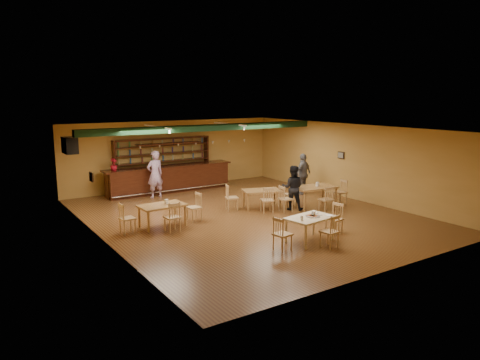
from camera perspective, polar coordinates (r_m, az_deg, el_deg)
floor at (r=15.74m, az=0.91°, el=-4.49°), size 12.00×12.00×0.00m
ceiling_beam at (r=17.63m, az=-4.20°, el=6.58°), size 10.00×0.30×0.25m
track_rail_left at (r=17.38m, az=-10.40°, el=6.61°), size 0.05×2.50×0.05m
track_rail_right at (r=18.85m, az=-1.34°, el=7.08°), size 0.05×2.50×0.05m
ac_unit at (r=17.28m, az=-20.60°, el=4.12°), size 0.34×0.70×0.48m
picture_left at (r=14.25m, az=-18.24°, el=0.37°), size 0.04×0.34×0.28m
picture_right at (r=18.95m, az=12.63°, el=3.07°), size 0.04×0.34×0.28m
bar_counter at (r=19.76m, az=-8.88°, el=0.17°), size 5.71×0.85×1.13m
back_bar_hutch at (r=20.23m, az=-9.66°, el=2.04°), size 4.42×0.40×2.28m
poinsettia at (r=18.78m, az=-15.64°, el=1.89°), size 0.36×0.36×0.51m
dining_table_a at (r=14.56m, az=-9.76°, el=-4.45°), size 1.46×0.92×0.71m
dining_table_b at (r=16.72m, az=2.74°, el=-2.40°), size 1.55×1.21×0.68m
dining_table_d at (r=17.00m, az=9.29°, el=-2.12°), size 1.67×1.11×0.79m
near_table at (r=13.05m, az=8.79°, el=-6.16°), size 1.47×1.06×0.73m
pizza_tray at (r=13.01m, az=9.15°, el=-4.52°), size 0.44×0.44×0.01m
parmesan_shaker at (r=12.55m, az=7.79°, el=-4.82°), size 0.08×0.08×0.11m
napkin_stack at (r=13.31m, az=9.37°, el=-4.15°), size 0.25×0.23×0.03m
pizza_server at (r=13.14m, az=9.49°, el=-4.34°), size 0.30×0.27×0.00m
side_plate at (r=13.17m, az=11.14°, el=-4.41°), size 0.25×0.25×0.01m
patron_bar at (r=18.55m, az=-10.66°, el=0.69°), size 0.75×0.53×1.93m
patron_right_a at (r=16.48m, az=6.65°, el=-0.97°), size 1.00×0.98×1.63m
patron_right_b at (r=19.15m, az=7.96°, el=0.77°), size 1.09×0.70×1.72m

